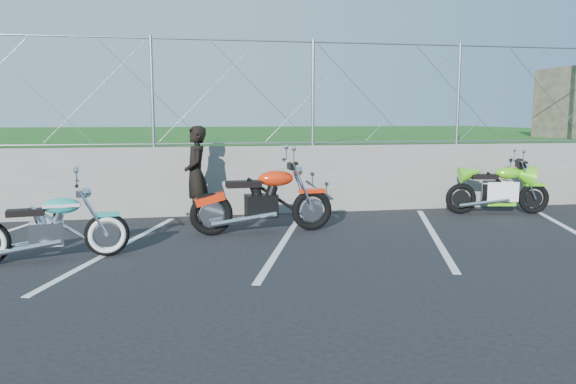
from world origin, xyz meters
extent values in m
plane|color=black|center=(0.00, 0.00, 0.00)|extent=(90.00, 90.00, 0.00)
cube|color=slate|center=(0.00, 3.50, 0.65)|extent=(30.00, 0.22, 1.30)
cube|color=#194F15|center=(0.00, 13.50, 0.65)|extent=(30.00, 20.00, 1.30)
cylinder|color=gray|center=(0.00, 3.50, 3.25)|extent=(28.00, 0.03, 0.03)
cylinder|color=gray|center=(0.00, 3.50, 1.35)|extent=(28.00, 0.03, 0.03)
cube|color=silver|center=(-2.40, 1.00, 0.00)|extent=(1.49, 4.31, 0.01)
cube|color=silver|center=(0.00, 1.00, 0.00)|extent=(1.49, 4.31, 0.01)
cube|color=silver|center=(2.40, 1.00, 0.00)|extent=(1.49, 4.31, 0.01)
cube|color=silver|center=(4.80, 1.00, 0.00)|extent=(1.49, 4.31, 0.01)
torus|color=black|center=(-2.49, 0.52, 0.29)|extent=(0.60, 0.20, 0.59)
cube|color=silver|center=(-3.21, 0.39, 0.36)|extent=(0.45, 0.32, 0.30)
ellipsoid|color=teal|center=(-3.02, 0.43, 0.71)|extent=(0.50, 0.29, 0.21)
cube|color=black|center=(-3.44, 0.36, 0.65)|extent=(0.47, 0.29, 0.08)
cube|color=teal|center=(-2.49, 0.52, 0.57)|extent=(0.36, 0.19, 0.05)
cylinder|color=silver|center=(-2.83, 0.46, 1.00)|extent=(0.13, 0.64, 0.02)
torus|color=black|center=(-1.05, 1.59, 0.34)|extent=(0.68, 0.16, 0.68)
torus|color=black|center=(0.58, 1.70, 0.34)|extent=(0.68, 0.16, 0.68)
cube|color=black|center=(-0.26, 1.65, 0.44)|extent=(0.52, 0.34, 0.37)
ellipsoid|color=red|center=(-0.02, 1.66, 0.87)|extent=(0.59, 0.30, 0.25)
cube|color=black|center=(-0.54, 1.63, 0.80)|extent=(0.56, 0.30, 0.10)
cube|color=red|center=(0.58, 1.70, 0.66)|extent=(0.42, 0.19, 0.07)
cylinder|color=silver|center=(0.21, 1.68, 1.14)|extent=(0.08, 0.79, 0.03)
torus|color=black|center=(3.74, 2.73, 0.29)|extent=(0.60, 0.21, 0.59)
torus|color=black|center=(5.11, 2.47, 0.29)|extent=(0.60, 0.21, 0.59)
cube|color=black|center=(4.41, 2.60, 0.39)|extent=(0.49, 0.35, 0.33)
ellipsoid|color=#59CD19|center=(4.62, 2.56, 0.79)|extent=(0.55, 0.33, 0.23)
cube|color=black|center=(4.16, 2.65, 0.72)|extent=(0.53, 0.32, 0.09)
cube|color=#59CD19|center=(5.11, 2.47, 0.57)|extent=(0.39, 0.21, 0.06)
cylinder|color=silver|center=(4.79, 2.53, 1.01)|extent=(0.15, 0.70, 0.03)
imported|color=black|center=(-1.26, 2.68, 0.85)|extent=(0.46, 0.65, 1.70)
camera|label=1|loc=(-1.43, -7.12, 1.86)|focal=35.00mm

